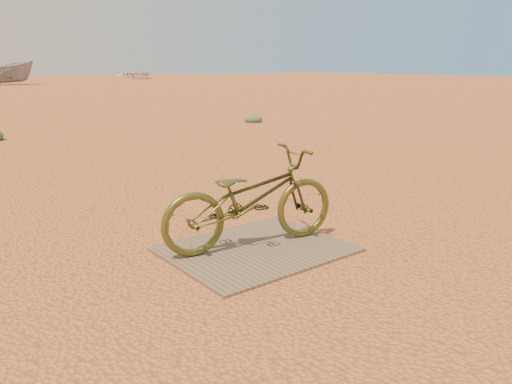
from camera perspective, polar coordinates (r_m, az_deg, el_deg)
ground at (r=4.46m, az=-8.71°, el=-5.93°), size 120.00×120.00×0.00m
plywood_board at (r=4.27m, az=-0.00°, el=-6.54°), size 1.45×1.18×0.02m
bicycle at (r=4.20m, az=-0.60°, el=-0.77°), size 1.65×0.83×0.83m
boat_mid_right at (r=41.68m, az=-27.08°, el=12.03°), size 4.71×3.06×1.71m
boat_far_right at (r=53.70m, az=-13.45°, el=13.01°), size 3.40×4.72×0.97m
kale_b at (r=13.61m, az=-0.30°, el=8.01°), size 0.48×0.48×0.26m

